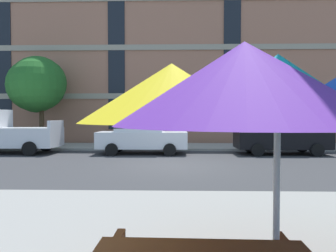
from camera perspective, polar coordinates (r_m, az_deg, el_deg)
The scene contains 8 objects.
ground_plane at distance 12.02m, azimuth 0.77°, elevation -7.18°, with size 120.00×120.00×0.00m, color #38383A.
sidewalk_far at distance 18.76m, azimuth 1.04°, elevation -3.74°, with size 56.00×3.60×0.12m, color #9E998E.
apartment_building at distance 27.24m, azimuth 1.19°, elevation 11.38°, with size 45.69×12.08×12.80m.
pickup_white at distance 17.87m, azimuth -27.74°, elevation -1.12°, with size 5.10×2.12×2.20m.
sedan_white at distance 15.69m, azimuth -4.81°, elevation -1.58°, with size 4.40×1.98×1.78m.
sedan_black at distance 16.41m, azimuth 19.61°, elevation -1.53°, with size 4.40×1.98×1.78m.
street_tree_left at distance 20.73m, azimuth -22.53°, elevation 6.84°, with size 3.48×3.82×5.46m.
patio_umbrella at distance 3.02m, azimuth 19.23°, elevation 5.75°, with size 3.60×3.34×2.44m.
Camera 1 is at (0.15, -11.87, 1.88)m, focal length 33.71 mm.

